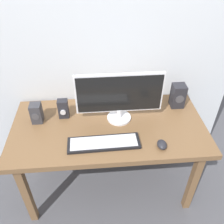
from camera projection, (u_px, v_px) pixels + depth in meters
ground_plane at (109, 183)px, 2.17m from camera, size 6.00×6.00×0.00m
desk at (109, 133)px, 1.78m from camera, size 1.39×0.69×0.70m
monitor at (119, 96)px, 1.68m from camera, size 0.61×0.17×0.37m
keyboard_primary at (104, 143)px, 1.58m from camera, size 0.48×0.15×0.02m
mouse at (162, 145)px, 1.56m from camera, size 0.06×0.09×0.04m
speaker_right at (178, 96)px, 1.86m from camera, size 0.10×0.10×0.19m
speaker_left at (36, 113)px, 1.73m from camera, size 0.08×0.09×0.15m
audio_controller at (63, 109)px, 1.77m from camera, size 0.07×0.07×0.15m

